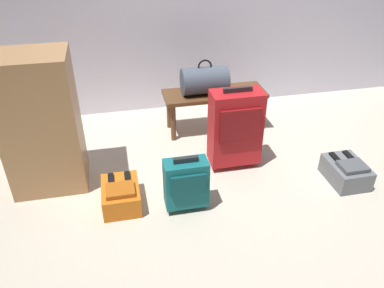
# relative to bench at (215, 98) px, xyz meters

# --- Properties ---
(ground_plane) EXTENTS (6.60, 6.60, 0.00)m
(ground_plane) POSITION_rel_bench_xyz_m (-0.00, -0.96, -0.35)
(ground_plane) COLOR beige
(bench) EXTENTS (1.00, 0.36, 0.41)m
(bench) POSITION_rel_bench_xyz_m (0.00, 0.00, 0.00)
(bench) COLOR brown
(bench) RESTS_ON ground
(duffel_bag_slate) EXTENTS (0.44, 0.26, 0.34)m
(duffel_bag_slate) POSITION_rel_bench_xyz_m (-0.11, 0.00, 0.20)
(duffel_bag_slate) COLOR #475160
(duffel_bag_slate) RESTS_ON bench
(cell_phone) EXTENTS (0.07, 0.14, 0.01)m
(cell_phone) POSITION_rel_bench_xyz_m (0.37, -0.04, 0.07)
(cell_phone) COLOR #191E4C
(cell_phone) RESTS_ON bench
(suitcase_upright_red) EXTENTS (0.43, 0.25, 0.74)m
(suitcase_upright_red) POSITION_rel_bench_xyz_m (0.00, -0.66, 0.03)
(suitcase_upright_red) COLOR red
(suitcase_upright_red) RESTS_ON ground
(suitcase_small_teal) EXTENTS (0.32, 0.19, 0.46)m
(suitcase_small_teal) POSITION_rel_bench_xyz_m (-0.52, -1.14, -0.11)
(suitcase_small_teal) COLOR #14666B
(suitcase_small_teal) RESTS_ON ground
(backpack_orange) EXTENTS (0.28, 0.38, 0.21)m
(backpack_orange) POSITION_rel_bench_xyz_m (-1.00, -1.00, -0.25)
(backpack_orange) COLOR orange
(backpack_orange) RESTS_ON ground
(backpack_grey) EXTENTS (0.28, 0.38, 0.21)m
(backpack_grey) POSITION_rel_bench_xyz_m (0.84, -1.09, -0.25)
(backpack_grey) COLOR slate
(backpack_grey) RESTS_ON ground
(side_cabinet) EXTENTS (0.56, 0.44, 1.10)m
(side_cabinet) POSITION_rel_bench_xyz_m (-1.53, -0.59, 0.20)
(side_cabinet) COLOR #A87A4C
(side_cabinet) RESTS_ON ground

